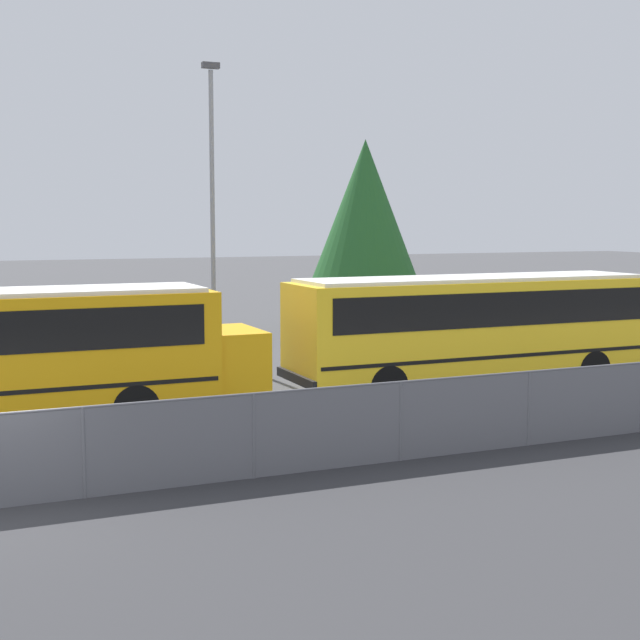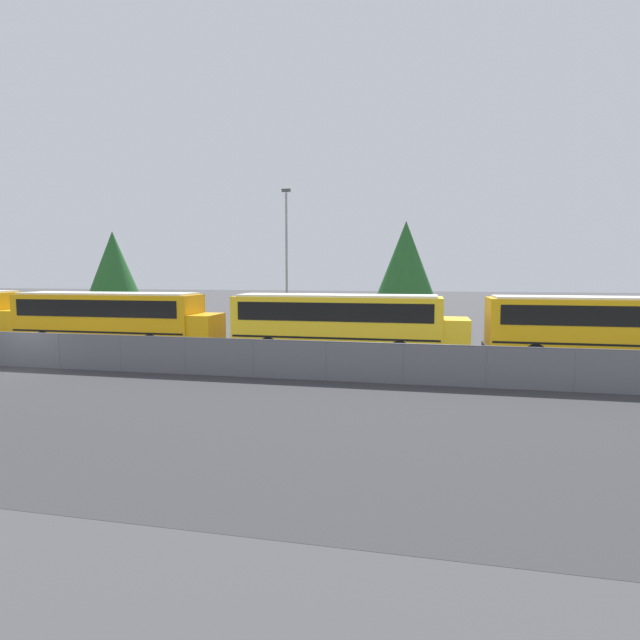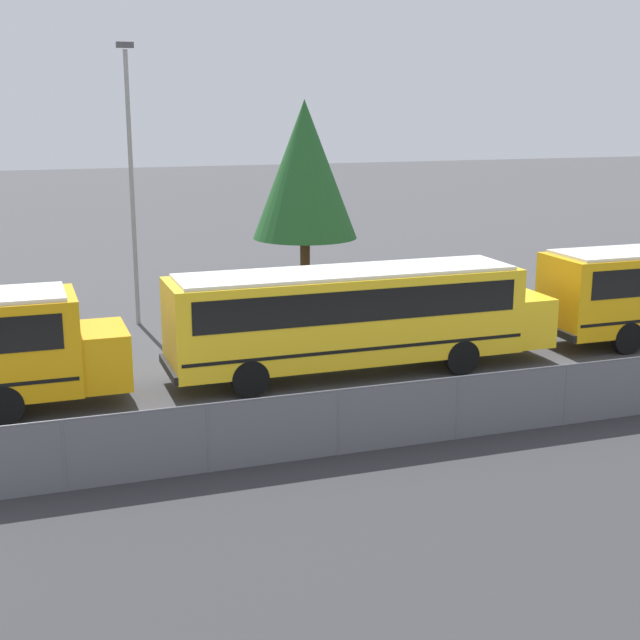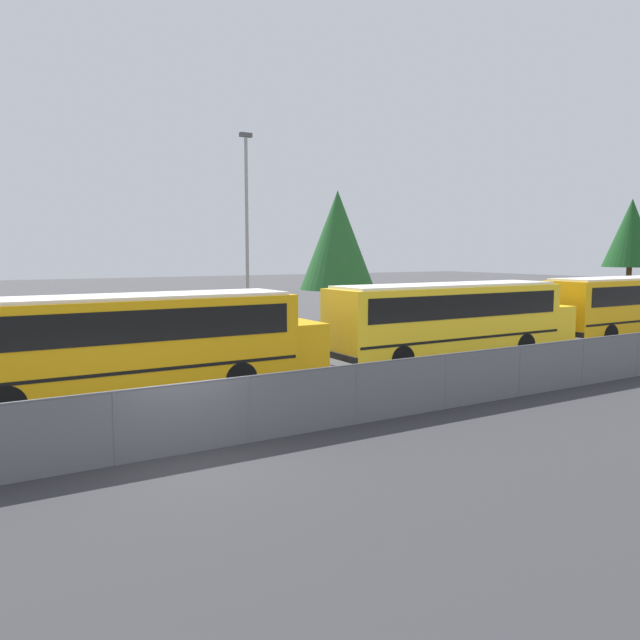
# 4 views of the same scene
# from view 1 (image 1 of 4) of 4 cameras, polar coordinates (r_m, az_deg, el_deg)

# --- Properties ---
(school_bus_4) EXTENTS (12.11, 2.60, 3.23)m
(school_bus_4) POSITION_cam_1_polar(r_m,az_deg,el_deg) (25.74, 10.26, -0.10)
(school_bus_4) COLOR yellow
(school_bus_4) RESTS_ON ground_plane
(light_pole) EXTENTS (0.60, 0.24, 10.13)m
(light_pole) POSITION_cam_1_polar(r_m,az_deg,el_deg) (31.16, -6.90, 7.56)
(light_pole) COLOR gray
(light_pole) RESTS_ON ground_plane
(tree_2) EXTENTS (4.62, 4.62, 8.24)m
(tree_2) POSITION_cam_1_polar(r_m,az_deg,el_deg) (38.32, 2.91, 7.00)
(tree_2) COLOR #51381E
(tree_2) RESTS_ON ground_plane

